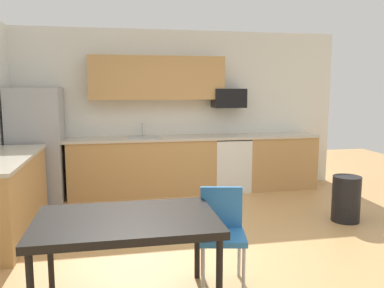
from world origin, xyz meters
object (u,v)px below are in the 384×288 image
(refrigerator, at_px, (37,145))
(dining_table, at_px, (127,225))
(microwave, at_px, (229,98))
(trash_bin, at_px, (346,199))
(chair_near_table, at_px, (222,228))
(oven_range, at_px, (229,163))

(refrigerator, height_order, dining_table, refrigerator)
(microwave, bearing_deg, trash_bin, -62.04)
(trash_bin, bearing_deg, chair_near_table, -148.08)
(chair_near_table, bearing_deg, refrigerator, 124.47)
(microwave, bearing_deg, refrigerator, -176.67)
(oven_range, relative_size, microwave, 1.69)
(oven_range, xyz_separation_m, trash_bin, (1.04, -1.86, -0.16))
(refrigerator, relative_size, oven_range, 1.92)
(microwave, relative_size, trash_bin, 0.90)
(refrigerator, height_order, oven_range, refrigerator)
(oven_range, height_order, dining_table, oven_range)
(chair_near_table, bearing_deg, microwave, 72.86)
(microwave, height_order, dining_table, microwave)
(refrigerator, bearing_deg, chair_near_table, -55.53)
(refrigerator, height_order, chair_near_table, refrigerator)
(dining_table, relative_size, trash_bin, 2.33)
(refrigerator, xyz_separation_m, chair_near_table, (2.09, -3.05, -0.37))
(dining_table, height_order, chair_near_table, chair_near_table)
(microwave, bearing_deg, chair_near_table, -107.14)
(microwave, xyz_separation_m, chair_near_table, (-1.00, -3.23, -1.06))
(dining_table, height_order, trash_bin, dining_table)
(chair_near_table, bearing_deg, trash_bin, 31.92)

